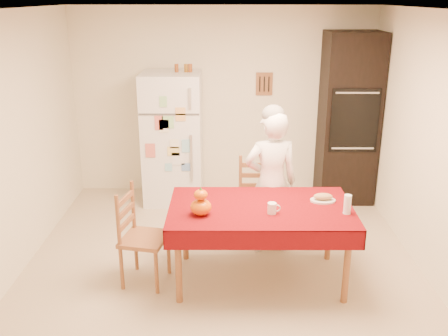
{
  "coord_description": "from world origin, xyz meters",
  "views": [
    {
      "loc": [
        0.04,
        -4.38,
        2.61
      ],
      "look_at": [
        0.02,
        0.2,
        1.02
      ],
      "focal_mm": 40.0,
      "sensor_mm": 36.0,
      "label": 1
    }
  ],
  "objects_px": {
    "seated_woman": "(271,183)",
    "coffee_mug": "(272,208)",
    "refrigerator": "(173,138)",
    "oven_cabinet": "(348,119)",
    "wine_glass": "(347,204)",
    "chair_left": "(138,233)",
    "chair_far": "(257,197)",
    "bread_plate": "(323,200)",
    "dining_table": "(261,213)",
    "pumpkin_lower": "(201,207)"
  },
  "relations": [
    {
      "from": "chair_far",
      "to": "wine_glass",
      "type": "height_order",
      "value": "chair_far"
    },
    {
      "from": "coffee_mug",
      "to": "pumpkin_lower",
      "type": "relative_size",
      "value": 0.52
    },
    {
      "from": "dining_table",
      "to": "wine_glass",
      "type": "distance_m",
      "value": 0.79
    },
    {
      "from": "oven_cabinet",
      "to": "bread_plate",
      "type": "relative_size",
      "value": 9.17
    },
    {
      "from": "dining_table",
      "to": "seated_woman",
      "type": "bearing_deg",
      "value": 76.31
    },
    {
      "from": "chair_far",
      "to": "coffee_mug",
      "type": "distance_m",
      "value": 1.05
    },
    {
      "from": "dining_table",
      "to": "seated_woman",
      "type": "distance_m",
      "value": 0.63
    },
    {
      "from": "dining_table",
      "to": "bread_plate",
      "type": "bearing_deg",
      "value": 12.08
    },
    {
      "from": "dining_table",
      "to": "pumpkin_lower",
      "type": "height_order",
      "value": "pumpkin_lower"
    },
    {
      "from": "chair_far",
      "to": "coffee_mug",
      "type": "height_order",
      "value": "chair_far"
    },
    {
      "from": "pumpkin_lower",
      "to": "wine_glass",
      "type": "height_order",
      "value": "wine_glass"
    },
    {
      "from": "pumpkin_lower",
      "to": "coffee_mug",
      "type": "bearing_deg",
      "value": 2.31
    },
    {
      "from": "dining_table",
      "to": "refrigerator",
      "type": "bearing_deg",
      "value": 116.64
    },
    {
      "from": "refrigerator",
      "to": "oven_cabinet",
      "type": "bearing_deg",
      "value": 1.18
    },
    {
      "from": "chair_far",
      "to": "seated_woman",
      "type": "relative_size",
      "value": 0.62
    },
    {
      "from": "bread_plate",
      "to": "pumpkin_lower",
      "type": "bearing_deg",
      "value": -165.14
    },
    {
      "from": "chair_left",
      "to": "wine_glass",
      "type": "bearing_deg",
      "value": -81.69
    },
    {
      "from": "pumpkin_lower",
      "to": "oven_cabinet",
      "type": "bearing_deg",
      "value": 51.06
    },
    {
      "from": "refrigerator",
      "to": "chair_far",
      "type": "height_order",
      "value": "refrigerator"
    },
    {
      "from": "seated_woman",
      "to": "coffee_mug",
      "type": "xyz_separation_m",
      "value": [
        -0.06,
        -0.76,
        0.04
      ]
    },
    {
      "from": "dining_table",
      "to": "coffee_mug",
      "type": "bearing_deg",
      "value": -59.13
    },
    {
      "from": "oven_cabinet",
      "to": "chair_far",
      "type": "distance_m",
      "value": 1.84
    },
    {
      "from": "chair_left",
      "to": "seated_woman",
      "type": "relative_size",
      "value": 0.62
    },
    {
      "from": "chair_left",
      "to": "coffee_mug",
      "type": "distance_m",
      "value": 1.28
    },
    {
      "from": "refrigerator",
      "to": "chair_left",
      "type": "height_order",
      "value": "refrigerator"
    },
    {
      "from": "pumpkin_lower",
      "to": "seated_woman",
      "type": "bearing_deg",
      "value": 48.44
    },
    {
      "from": "oven_cabinet",
      "to": "chair_far",
      "type": "height_order",
      "value": "oven_cabinet"
    },
    {
      "from": "oven_cabinet",
      "to": "chair_far",
      "type": "relative_size",
      "value": 2.32
    },
    {
      "from": "seated_woman",
      "to": "bread_plate",
      "type": "bearing_deg",
      "value": 126.14
    },
    {
      "from": "refrigerator",
      "to": "wine_glass",
      "type": "xyz_separation_m",
      "value": [
        1.78,
        -2.17,
        -0.0
      ]
    },
    {
      "from": "dining_table",
      "to": "chair_left",
      "type": "relative_size",
      "value": 1.79
    },
    {
      "from": "coffee_mug",
      "to": "chair_left",
      "type": "bearing_deg",
      "value": 174.47
    },
    {
      "from": "wine_glass",
      "to": "refrigerator",
      "type": "bearing_deg",
      "value": 129.34
    },
    {
      "from": "seated_woman",
      "to": "coffee_mug",
      "type": "height_order",
      "value": "seated_woman"
    },
    {
      "from": "oven_cabinet",
      "to": "coffee_mug",
      "type": "height_order",
      "value": "oven_cabinet"
    },
    {
      "from": "chair_left",
      "to": "coffee_mug",
      "type": "xyz_separation_m",
      "value": [
        1.24,
        -0.12,
        0.3
      ]
    },
    {
      "from": "refrigerator",
      "to": "seated_woman",
      "type": "relative_size",
      "value": 1.11
    },
    {
      "from": "refrigerator",
      "to": "bread_plate",
      "type": "height_order",
      "value": "refrigerator"
    },
    {
      "from": "chair_far",
      "to": "bread_plate",
      "type": "distance_m",
      "value": 0.97
    },
    {
      "from": "oven_cabinet",
      "to": "bread_plate",
      "type": "distance_m",
      "value": 2.08
    },
    {
      "from": "oven_cabinet",
      "to": "coffee_mug",
      "type": "bearing_deg",
      "value": -117.98
    },
    {
      "from": "refrigerator",
      "to": "coffee_mug",
      "type": "bearing_deg",
      "value": -63.06
    },
    {
      "from": "chair_far",
      "to": "pumpkin_lower",
      "type": "relative_size",
      "value": 4.95
    },
    {
      "from": "refrigerator",
      "to": "wine_glass",
      "type": "distance_m",
      "value": 2.8
    },
    {
      "from": "wine_glass",
      "to": "chair_far",
      "type": "bearing_deg",
      "value": 126.57
    },
    {
      "from": "chair_far",
      "to": "bread_plate",
      "type": "bearing_deg",
      "value": -50.29
    },
    {
      "from": "oven_cabinet",
      "to": "chair_far",
      "type": "xyz_separation_m",
      "value": [
        -1.25,
        -1.21,
        -0.59
      ]
    },
    {
      "from": "refrigerator",
      "to": "oven_cabinet",
      "type": "xyz_separation_m",
      "value": [
        2.28,
        0.05,
        0.25
      ]
    },
    {
      "from": "pumpkin_lower",
      "to": "bread_plate",
      "type": "xyz_separation_m",
      "value": [
        1.14,
        0.3,
        -0.06
      ]
    },
    {
      "from": "dining_table",
      "to": "chair_far",
      "type": "height_order",
      "value": "chair_far"
    }
  ]
}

